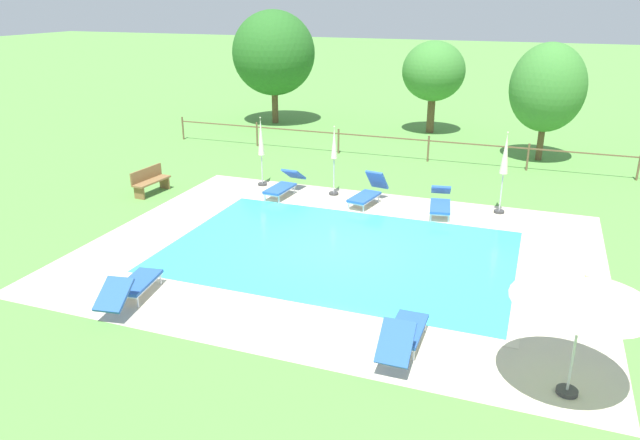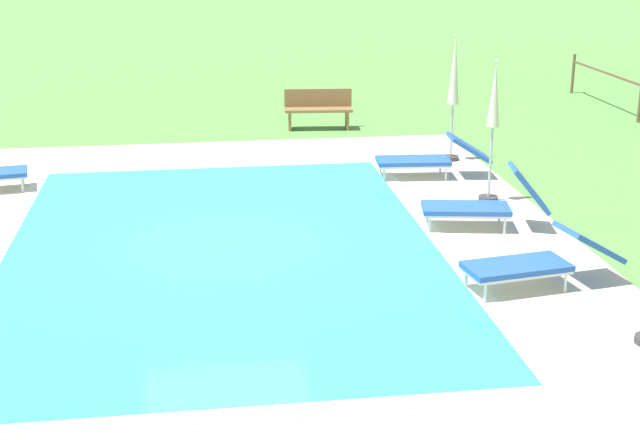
{
  "view_description": "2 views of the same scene",
  "coord_description": "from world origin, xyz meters",
  "px_view_note": "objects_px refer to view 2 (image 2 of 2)",
  "views": [
    {
      "loc": [
        4.52,
        -13.67,
        6.28
      ],
      "look_at": [
        -0.73,
        0.5,
        0.6
      ],
      "focal_mm": 33.65,
      "sensor_mm": 36.0,
      "label": 1
    },
    {
      "loc": [
        11.94,
        -0.31,
        4.37
      ],
      "look_at": [
        0.78,
        1.28,
        0.63
      ],
      "focal_mm": 50.35,
      "sensor_mm": 36.0,
      "label": 2
    }
  ],
  "objects_px": {
    "sun_lounger_south_near_corner": "(484,203)",
    "patio_umbrella_closed_row_west": "(493,114)",
    "sun_lounger_north_near_steps": "(429,158)",
    "wooden_bench_lawn_side": "(318,108)",
    "sun_lounger_north_far": "(538,260)",
    "patio_umbrella_closed_row_centre": "(454,82)"
  },
  "relations": [
    {
      "from": "sun_lounger_south_near_corner",
      "to": "patio_umbrella_closed_row_west",
      "type": "relative_size",
      "value": 0.83
    },
    {
      "from": "sun_lounger_north_far",
      "to": "patio_umbrella_closed_row_west",
      "type": "bearing_deg",
      "value": 171.1
    },
    {
      "from": "sun_lounger_south_near_corner",
      "to": "patio_umbrella_closed_row_west",
      "type": "distance_m",
      "value": 1.79
    },
    {
      "from": "sun_lounger_south_near_corner",
      "to": "wooden_bench_lawn_side",
      "type": "relative_size",
      "value": 1.27
    },
    {
      "from": "sun_lounger_north_far",
      "to": "sun_lounger_south_near_corner",
      "type": "xyz_separation_m",
      "value": [
        -2.31,
        0.05,
        0.03
      ]
    },
    {
      "from": "sun_lounger_north_far",
      "to": "patio_umbrella_closed_row_west",
      "type": "height_order",
      "value": "patio_umbrella_closed_row_west"
    },
    {
      "from": "sun_lounger_north_near_steps",
      "to": "sun_lounger_south_near_corner",
      "type": "relative_size",
      "value": 1.07
    },
    {
      "from": "sun_lounger_south_near_corner",
      "to": "wooden_bench_lawn_side",
      "type": "distance_m",
      "value": 7.33
    },
    {
      "from": "sun_lounger_south_near_corner",
      "to": "patio_umbrella_closed_row_centre",
      "type": "distance_m",
      "value": 4.24
    },
    {
      "from": "sun_lounger_north_far",
      "to": "wooden_bench_lawn_side",
      "type": "height_order",
      "value": "wooden_bench_lawn_side"
    },
    {
      "from": "sun_lounger_north_near_steps",
      "to": "wooden_bench_lawn_side",
      "type": "relative_size",
      "value": 1.35
    },
    {
      "from": "sun_lounger_south_near_corner",
      "to": "sun_lounger_north_far",
      "type": "bearing_deg",
      "value": -1.16
    },
    {
      "from": "sun_lounger_north_far",
      "to": "patio_umbrella_closed_row_centre",
      "type": "xyz_separation_m",
      "value": [
        -6.35,
        0.7,
        1.16
      ]
    },
    {
      "from": "patio_umbrella_closed_row_centre",
      "to": "wooden_bench_lawn_side",
      "type": "relative_size",
      "value": 1.58
    },
    {
      "from": "sun_lounger_south_near_corner",
      "to": "wooden_bench_lawn_side",
      "type": "height_order",
      "value": "sun_lounger_south_near_corner"
    },
    {
      "from": "sun_lounger_north_near_steps",
      "to": "patio_umbrella_closed_row_centre",
      "type": "xyz_separation_m",
      "value": [
        -1.15,
        0.73,
        1.15
      ]
    },
    {
      "from": "patio_umbrella_closed_row_centre",
      "to": "wooden_bench_lawn_side",
      "type": "bearing_deg",
      "value": -145.57
    },
    {
      "from": "sun_lounger_north_near_steps",
      "to": "wooden_bench_lawn_side",
      "type": "distance_m",
      "value": 4.51
    },
    {
      "from": "sun_lounger_north_near_steps",
      "to": "sun_lounger_south_near_corner",
      "type": "distance_m",
      "value": 2.89
    },
    {
      "from": "sun_lounger_south_near_corner",
      "to": "patio_umbrella_closed_row_west",
      "type": "bearing_deg",
      "value": 158.56
    },
    {
      "from": "sun_lounger_north_near_steps",
      "to": "wooden_bench_lawn_side",
      "type": "bearing_deg",
      "value": -161.72
    },
    {
      "from": "sun_lounger_north_near_steps",
      "to": "sun_lounger_south_near_corner",
      "type": "bearing_deg",
      "value": 1.6
    }
  ]
}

